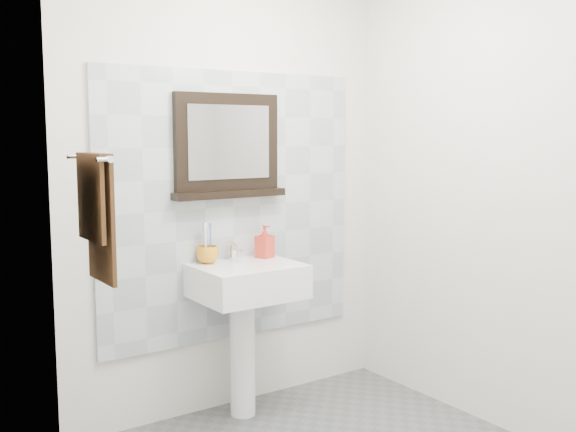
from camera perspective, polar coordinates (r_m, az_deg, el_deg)
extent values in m
cube|color=silver|center=(3.80, -4.81, 2.33)|extent=(2.00, 0.01, 2.50)
cube|color=silver|center=(2.37, -12.55, -0.63)|extent=(0.01, 2.20, 2.50)
cube|color=silver|center=(3.63, 18.16, 1.78)|extent=(0.01, 2.20, 2.50)
cube|color=#ACB6BA|center=(3.79, -4.71, 0.81)|extent=(1.60, 0.02, 1.50)
cylinder|color=white|center=(3.81, -3.88, -11.68)|extent=(0.14, 0.14, 0.68)
cube|color=white|center=(3.64, -3.45, -5.51)|extent=(0.55, 0.44, 0.18)
cylinder|color=silver|center=(3.61, -3.29, -4.40)|extent=(0.32, 0.32, 0.02)
cylinder|color=#4C4C4F|center=(3.61, -3.29, -4.23)|extent=(0.04, 0.04, 0.00)
cylinder|color=silver|center=(3.74, -4.66, -3.07)|extent=(0.04, 0.04, 0.09)
cylinder|color=silver|center=(3.70, -4.31, -2.87)|extent=(0.02, 0.10, 0.02)
cube|color=silver|center=(3.74, -4.78, -2.29)|extent=(0.02, 0.07, 0.01)
imported|color=orange|center=(3.67, -6.83, -3.27)|extent=(0.14, 0.14, 0.09)
cylinder|color=white|center=(3.64, -7.02, -2.43)|extent=(0.01, 0.01, 0.19)
cube|color=white|center=(3.62, -7.04, -0.82)|extent=(0.01, 0.01, 0.03)
cylinder|color=#5264BB|center=(3.66, -6.56, -2.37)|extent=(0.01, 0.01, 0.19)
cube|color=#5264BB|center=(3.64, -6.59, -0.77)|extent=(0.01, 0.01, 0.03)
cylinder|color=white|center=(3.67, -6.97, -2.34)|extent=(0.01, 0.01, 0.19)
cube|color=white|center=(3.66, -7.00, -0.75)|extent=(0.01, 0.01, 0.03)
cylinder|color=#5264BB|center=(3.66, -7.07, -2.37)|extent=(0.01, 0.01, 0.19)
cube|color=#5264BB|center=(3.65, -7.09, -0.77)|extent=(0.01, 0.01, 0.03)
imported|color=red|center=(3.80, -2.00, -2.16)|extent=(0.11, 0.11, 0.19)
cube|color=black|center=(3.73, -5.22, 6.25)|extent=(0.63, 0.06, 0.53)
cube|color=#99999E|center=(3.70, -4.96, 6.25)|extent=(0.50, 0.01, 0.40)
cube|color=black|center=(3.72, -4.98, 1.87)|extent=(0.67, 0.11, 0.04)
cylinder|color=silver|center=(2.94, -16.10, 4.75)|extent=(0.03, 0.40, 0.03)
cylinder|color=silver|center=(2.75, -15.43, 4.64)|extent=(0.05, 0.02, 0.02)
cylinder|color=silver|center=(3.11, -17.75, 4.81)|extent=(0.05, 0.02, 0.02)
cube|color=black|center=(2.97, -15.56, -0.45)|extent=(0.02, 0.30, 0.52)
cube|color=black|center=(2.94, -16.35, 1.23)|extent=(0.02, 0.30, 0.34)
cube|color=black|center=(2.94, -16.10, 4.85)|extent=(0.06, 0.30, 0.03)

